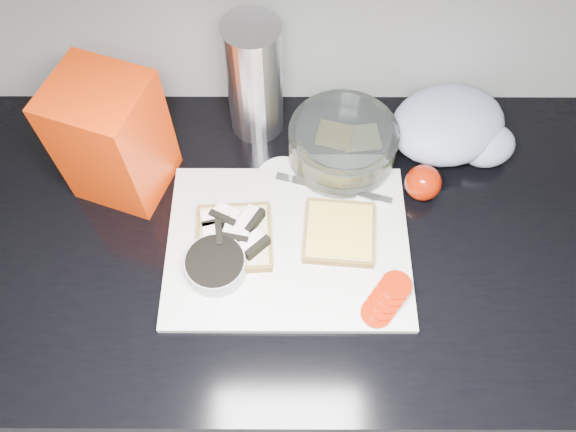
# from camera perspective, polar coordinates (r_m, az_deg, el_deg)

# --- Properties ---
(base_cabinet) EXTENTS (3.50, 0.60, 0.86)m
(base_cabinet) POSITION_cam_1_polar(r_m,az_deg,el_deg) (1.39, 4.21, -10.79)
(base_cabinet) COLOR black
(base_cabinet) RESTS_ON ground
(countertop) EXTENTS (3.50, 0.64, 0.04)m
(countertop) POSITION_cam_1_polar(r_m,az_deg,el_deg) (0.98, 5.90, -2.06)
(countertop) COLOR black
(countertop) RESTS_ON base_cabinet
(cutting_board) EXTENTS (0.40, 0.30, 0.01)m
(cutting_board) POSITION_cam_1_polar(r_m,az_deg,el_deg) (0.93, -0.01, -2.94)
(cutting_board) COLOR silver
(cutting_board) RESTS_ON countertop
(bread_left) EXTENTS (0.13, 0.13, 0.04)m
(bread_left) POSITION_cam_1_polar(r_m,az_deg,el_deg) (0.93, -5.54, -1.97)
(bread_left) COLOR #CBBD8F
(bread_left) RESTS_ON cutting_board
(bread_right) EXTENTS (0.13, 0.13, 0.02)m
(bread_right) POSITION_cam_1_polar(r_m,az_deg,el_deg) (0.93, 5.24, -1.66)
(bread_right) COLOR #CBBD8F
(bread_right) RESTS_ON cutting_board
(tomato_slices) EXTENTS (0.10, 0.11, 0.02)m
(tomato_slices) POSITION_cam_1_polar(r_m,az_deg,el_deg) (0.89, 9.96, -8.31)
(tomato_slices) COLOR #A11903
(tomato_slices) RESTS_ON cutting_board
(knife) EXTENTS (0.20, 0.07, 0.01)m
(knife) POSITION_cam_1_polar(r_m,az_deg,el_deg) (0.98, 6.10, 2.43)
(knife) COLOR silver
(knife) RESTS_ON cutting_board
(seed_tub) EXTENTS (0.10, 0.10, 0.05)m
(seed_tub) POSITION_cam_1_polar(r_m,az_deg,el_deg) (0.90, -7.32, -5.10)
(seed_tub) COLOR #9FA4A4
(seed_tub) RESTS_ON countertop
(tub_lid) EXTENTS (0.12, 0.12, 0.01)m
(tub_lid) POSITION_cam_1_polar(r_m,az_deg,el_deg) (1.00, -0.48, 3.67)
(tub_lid) COLOR white
(tub_lid) RESTS_ON countertop
(glass_bowl) EXTENTS (0.19, 0.19, 0.08)m
(glass_bowl) POSITION_cam_1_polar(r_m,az_deg,el_deg) (1.01, 5.52, 7.15)
(glass_bowl) COLOR silver
(glass_bowl) RESTS_ON countertop
(bread_bag) EXTENTS (0.18, 0.18, 0.23)m
(bread_bag) POSITION_cam_1_polar(r_m,az_deg,el_deg) (0.96, -17.38, 7.51)
(bread_bag) COLOR #FC2D04
(bread_bag) RESTS_ON countertop
(steel_canister) EXTENTS (0.10, 0.10, 0.23)m
(steel_canister) POSITION_cam_1_polar(r_m,az_deg,el_deg) (1.00, -3.42, 13.59)
(steel_canister) COLOR silver
(steel_canister) RESTS_ON countertop
(grocery_bag) EXTENTS (0.26, 0.24, 0.09)m
(grocery_bag) POSITION_cam_1_polar(r_m,az_deg,el_deg) (1.06, 16.43, 8.63)
(grocery_bag) COLOR #ABB3D2
(grocery_bag) RESTS_ON countertop
(whole_tomatoes) EXTENTS (0.06, 0.06, 0.06)m
(whole_tomatoes) POSITION_cam_1_polar(r_m,az_deg,el_deg) (0.99, 13.56, 3.30)
(whole_tomatoes) COLOR #A11903
(whole_tomatoes) RESTS_ON countertop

